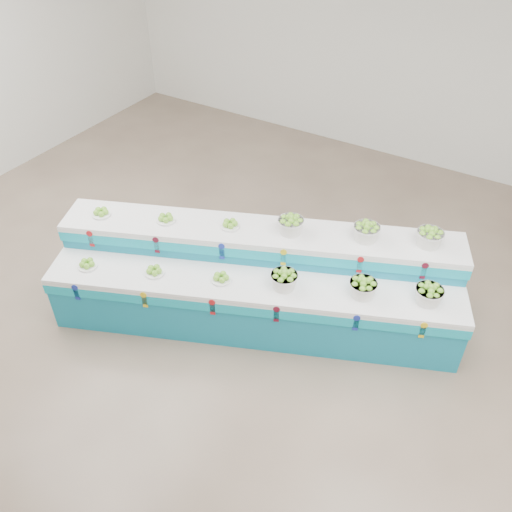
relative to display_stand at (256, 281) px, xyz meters
name	(u,v)px	position (x,y,z in m)	size (l,w,h in m)	color
ground	(220,336)	(-0.16, -0.51, -0.51)	(10.00, 10.00, 0.00)	brown
back_wall	(400,32)	(-0.16, 4.49, 1.49)	(10.00, 10.00, 0.00)	silver
display_stand	(256,281)	(0.00, 0.00, 0.00)	(4.46, 1.14, 1.02)	teal
plate_lower_left	(87,263)	(-1.57, -0.94, 0.26)	(0.22, 0.22, 0.09)	white
plate_lower_mid	(154,270)	(-0.87, -0.66, 0.26)	(0.22, 0.22, 0.09)	white
plate_lower_right	(221,277)	(-0.20, -0.38, 0.26)	(0.22, 0.22, 0.09)	white
basket_lower_left	(284,279)	(0.42, -0.13, 0.31)	(0.28, 0.28, 0.21)	silver
basket_lower_mid	(363,287)	(1.16, 0.18, 0.31)	(0.28, 0.28, 0.21)	silver
basket_lower_right	(429,294)	(1.76, 0.42, 0.31)	(0.28, 0.28, 0.21)	silver
plate_upper_left	(101,212)	(-1.78, -0.43, 0.56)	(0.22, 0.22, 0.09)	white
plate_upper_mid	(166,218)	(-1.08, -0.15, 0.56)	(0.22, 0.22, 0.09)	white
plate_upper_right	(230,224)	(-0.41, 0.13, 0.56)	(0.22, 0.22, 0.09)	white
basket_upper_left	(291,225)	(0.21, 0.38, 0.61)	(0.28, 0.28, 0.21)	silver
basket_upper_mid	(366,231)	(0.95, 0.69, 0.61)	(0.28, 0.28, 0.21)	silver
basket_upper_right	(430,237)	(1.55, 0.94, 0.61)	(0.28, 0.28, 0.21)	silver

